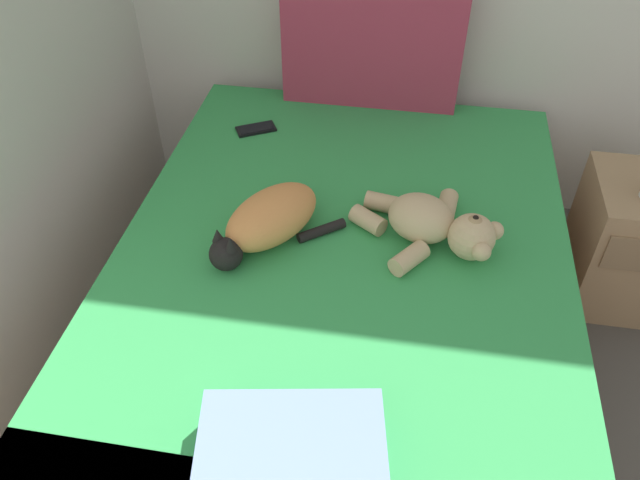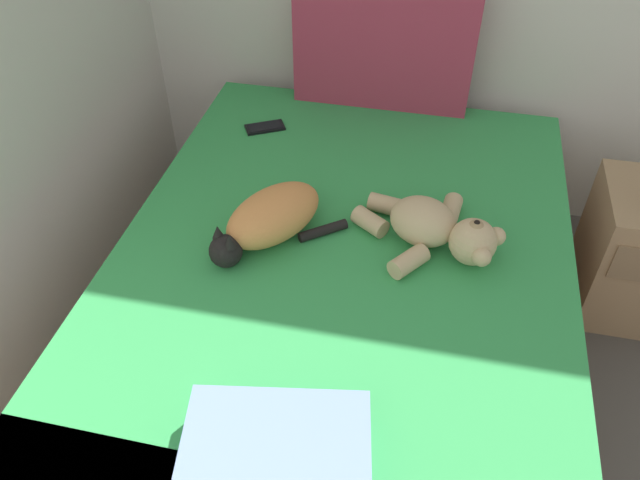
# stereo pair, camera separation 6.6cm
# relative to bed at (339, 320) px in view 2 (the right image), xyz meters

# --- Properties ---
(bed) EXTENTS (1.43, 2.03, 0.55)m
(bed) POSITION_rel_bed_xyz_m (0.00, 0.00, 0.00)
(bed) COLOR #9E7A56
(bed) RESTS_ON ground_plane
(patterned_cushion) EXTENTS (0.69, 0.11, 0.49)m
(patterned_cushion) POSITION_rel_bed_xyz_m (-0.02, 0.94, 0.52)
(patterned_cushion) COLOR #A5334C
(patterned_cushion) RESTS_ON bed
(cat) EXTENTS (0.39, 0.40, 0.15)m
(cat) POSITION_rel_bed_xyz_m (-0.23, 0.06, 0.35)
(cat) COLOR #D18447
(cat) RESTS_ON bed
(teddy_bear) EXTENTS (0.47, 0.39, 0.15)m
(teddy_bear) POSITION_rel_bed_xyz_m (0.27, 0.13, 0.34)
(teddy_bear) COLOR tan
(teddy_bear) RESTS_ON bed
(cell_phone) EXTENTS (0.16, 0.13, 0.01)m
(cell_phone) POSITION_rel_bed_xyz_m (-0.42, 0.65, 0.28)
(cell_phone) COLOR black
(cell_phone) RESTS_ON bed
(throw_pillow) EXTENTS (0.44, 0.34, 0.11)m
(throw_pillow) POSITION_rel_bed_xyz_m (-0.01, -0.69, 0.33)
(throw_pillow) COLOR #728CB7
(throw_pillow) RESTS_ON bed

